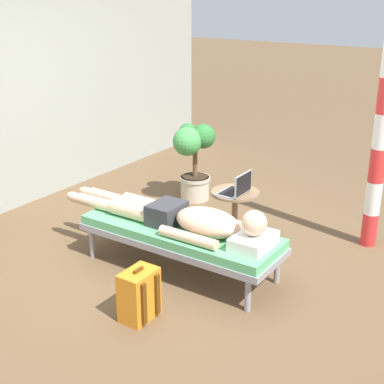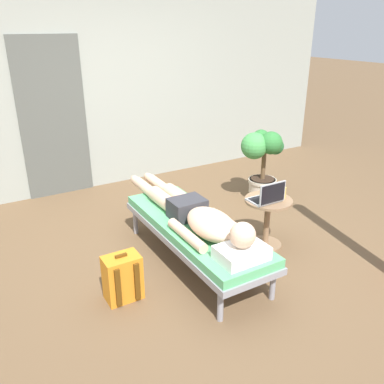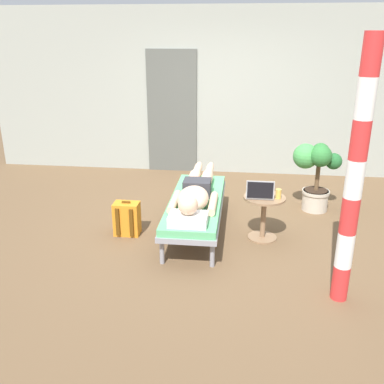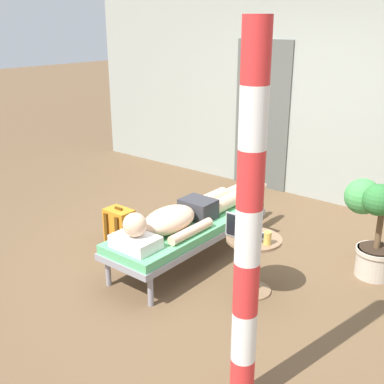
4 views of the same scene
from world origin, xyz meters
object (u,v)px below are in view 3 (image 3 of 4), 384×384
(porch_post, at_px, (355,179))
(laptop, at_px, (260,193))
(backpack, at_px, (127,219))
(lounge_chair, at_px, (196,205))
(potted_plant, at_px, (315,170))
(side_table, at_px, (264,210))
(person_reclining, at_px, (195,193))
(drink_glass, at_px, (278,194))

(porch_post, bearing_deg, laptop, 122.91)
(backpack, bearing_deg, lounge_chair, 12.28)
(laptop, bearing_deg, lounge_chair, 168.57)
(potted_plant, bearing_deg, laptop, -127.32)
(side_table, height_order, porch_post, porch_post)
(person_reclining, relative_size, potted_plant, 2.32)
(drink_glass, distance_m, porch_post, 1.36)
(laptop, bearing_deg, porch_post, -57.09)
(laptop, distance_m, drink_glass, 0.21)
(lounge_chair, distance_m, potted_plant, 1.74)
(person_reclining, distance_m, porch_post, 2.00)
(backpack, bearing_deg, potted_plant, 23.89)
(lounge_chair, bearing_deg, potted_plant, 29.41)
(lounge_chair, relative_size, backpack, 4.38)
(side_table, relative_size, backpack, 1.23)
(potted_plant, bearing_deg, drink_glass, -119.27)
(drink_glass, height_order, backpack, drink_glass)
(lounge_chair, relative_size, drink_glass, 16.74)
(potted_plant, bearing_deg, porch_post, -91.27)
(backpack, xyz_separation_m, porch_post, (2.27, -1.08, 0.96))
(potted_plant, bearing_deg, lounge_chair, -150.59)
(drink_glass, xyz_separation_m, backpack, (-1.76, -0.04, -0.38))
(person_reclining, bearing_deg, side_table, -3.85)
(person_reclining, distance_m, drink_glass, 0.96)
(lounge_chair, height_order, person_reclining, person_reclining)
(backpack, bearing_deg, person_reclining, 9.18)
(porch_post, bearing_deg, backpack, 154.54)
(person_reclining, bearing_deg, laptop, -8.06)
(drink_glass, relative_size, backpack, 0.26)
(person_reclining, height_order, potted_plant, potted_plant)
(side_table, distance_m, laptop, 0.24)
(person_reclining, relative_size, porch_post, 0.94)
(laptop, bearing_deg, potted_plant, 52.68)
(lounge_chair, bearing_deg, person_reclining, -90.00)
(person_reclining, xyz_separation_m, laptop, (0.74, -0.11, 0.07))
(potted_plant, relative_size, porch_post, 0.41)
(person_reclining, height_order, backpack, person_reclining)
(lounge_chair, distance_m, drink_glass, 0.99)
(side_table, height_order, potted_plant, potted_plant)
(porch_post, bearing_deg, person_reclining, 140.34)
(lounge_chair, height_order, laptop, laptop)
(side_table, bearing_deg, potted_plant, 53.49)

